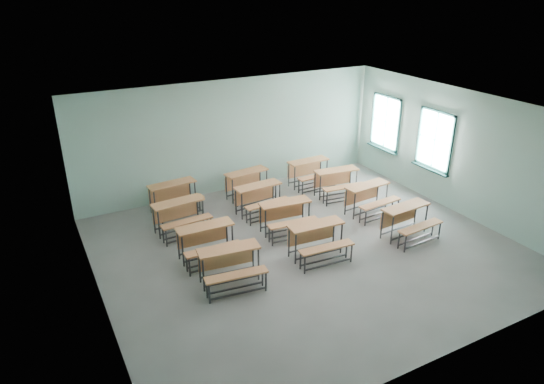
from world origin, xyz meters
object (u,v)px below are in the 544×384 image
Objects in this scene: desk_unit_r3c1 at (249,181)px; desk_unit_r1c0 at (207,238)px; desk_unit_r0c2 at (408,217)px; desk_unit_r2c0 at (180,213)px; desk_unit_r1c2 at (370,195)px; desk_unit_r0c1 at (318,236)px; desk_unit_r1c1 at (287,213)px; desk_unit_r2c2 at (338,179)px; desk_unit_r3c0 at (174,193)px; desk_unit_r2c1 at (260,195)px; desk_unit_r3c2 at (310,169)px; desk_unit_r0c0 at (231,262)px.

desk_unit_r1c0 is at bearing -139.27° from desk_unit_r3c1.
desk_unit_r0c2 and desk_unit_r2c0 have the same top height.
desk_unit_r0c1 is at bearing -158.15° from desk_unit_r1c2.
desk_unit_r2c2 is (2.32, 1.18, 0.00)m from desk_unit_r1c1.
desk_unit_r0c2 is at bearing -47.38° from desk_unit_r3c0.
desk_unit_r0c2 and desk_unit_r1c1 have the same top height.
desk_unit_r2c0 is (-4.67, 1.33, 0.00)m from desk_unit_r1c2.
desk_unit_r1c2 is at bearing -52.82° from desk_unit_r3c1.
desk_unit_r2c0 is 0.99× the size of desk_unit_r3c0.
desk_unit_r1c0 is at bearing -155.23° from desk_unit_r2c2.
desk_unit_r2c1 and desk_unit_r3c2 have the same top height.
desk_unit_r0c2 is 1.01× the size of desk_unit_r2c1.
desk_unit_r2c1 is 1.04m from desk_unit_r3c1.
desk_unit_r1c0 is 0.94× the size of desk_unit_r2c2.
desk_unit_r1c1 is 2.43m from desk_unit_r1c2.
desk_unit_r2c2 is 2.48m from desk_unit_r3c1.
desk_unit_r1c2 is at bearing -78.09° from desk_unit_r2c2.
desk_unit_r2c2 is (-0.10, 2.72, 0.00)m from desk_unit_r0c2.
desk_unit_r2c1 is 2.25m from desk_unit_r3c0.
desk_unit_r3c1 is (2.14, 3.61, 0.00)m from desk_unit_r0c0.
desk_unit_r2c0 is (-4.66, 2.77, 0.00)m from desk_unit_r0c2.
desk_unit_r3c2 is at bearing -8.52° from desk_unit_r3c0.
desk_unit_r2c1 is 0.96× the size of desk_unit_r3c1.
desk_unit_r3c0 is at bearing 171.22° from desk_unit_r2c2.
desk_unit_r2c2 is at bearing 89.81° from desk_unit_r1c2.
desk_unit_r2c2 is 1.06m from desk_unit_r3c2.
desk_unit_r0c1 is 3.56m from desk_unit_r3c1.
desk_unit_r1c2 and desk_unit_r2c2 have the same top height.
desk_unit_r1c1 is 2.60m from desk_unit_r2c2.
desk_unit_r3c0 is (0.05, 3.77, 0.00)m from desk_unit_r0c0.
desk_unit_r2c0 is at bearing 135.87° from desk_unit_r0c1.
desk_unit_r0c0 is at bearing -90.67° from desk_unit_r2c0.
desk_unit_r1c1 is 1.05× the size of desk_unit_r3c2.
desk_unit_r1c2 is at bearing 3.17° from desk_unit_r1c0.
desk_unit_r2c2 is 1.01× the size of desk_unit_r3c0.
desk_unit_r3c2 is (2.14, 0.97, 0.00)m from desk_unit_r2c1.
desk_unit_r3c1 is (-2.24, 1.07, 0.00)m from desk_unit_r2c2.
desk_unit_r2c2 is at bearing -21.48° from desk_unit_r3c0.
desk_unit_r2c0 is at bearing -168.74° from desk_unit_r3c2.
desk_unit_r2c0 and desk_unit_r2c2 have the same top height.
desk_unit_r2c2 is at bearing 51.49° from desk_unit_r0c1.
desk_unit_r0c1 is 2.68m from desk_unit_r1c2.
desk_unit_r0c0 and desk_unit_r1c0 have the same top height.
desk_unit_r0c1 is at bearing -98.45° from desk_unit_r3c1.
desk_unit_r3c1 is at bearing 19.11° from desk_unit_r2c0.
desk_unit_r2c0 is at bearing 101.08° from desk_unit_r0c0.
desk_unit_r0c1 is 0.97× the size of desk_unit_r2c2.
desk_unit_r2c1 is 2.41m from desk_unit_r2c2.
desk_unit_r0c2 is (4.48, -0.18, 0.00)m from desk_unit_r0c0.
desk_unit_r1c0 is at bearing 157.76° from desk_unit_r0c1.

